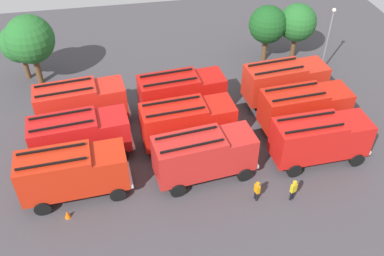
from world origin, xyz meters
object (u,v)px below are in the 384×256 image
fire_truck_5 (304,107)px  tree_1 (30,40)px  tree_0 (20,43)px  firefighter_2 (197,87)px  fire_truck_0 (73,172)px  firefighter_0 (337,93)px  fire_truck_6 (81,102)px  traffic_cone_1 (125,165)px  firefighter_4 (257,190)px  tree_2 (268,25)px  fire_truck_4 (187,122)px  fire_truck_8 (285,81)px  fire_truck_3 (80,135)px  tree_3 (297,23)px  firefighter_3 (325,75)px  traffic_cone_0 (67,214)px  fire_truck_1 (204,154)px  fire_truck_2 (320,138)px  lamppost (328,36)px  firefighter_1 (293,190)px  fire_truck_7 (181,92)px

fire_truck_5 → tree_1: tree_1 is taller
tree_0 → fire_truck_5: bearing=-27.7°
firefighter_2 → tree_0: 16.51m
fire_truck_0 → tree_0: 16.59m
firefighter_0 → fire_truck_6: bearing=65.9°
firefighter_0 → traffic_cone_1: (-18.72, -4.91, -0.69)m
firefighter_4 → tree_0: (-16.79, 18.50, 2.78)m
fire_truck_5 → tree_2: bearing=83.6°
fire_truck_4 → fire_truck_8: same height
fire_truck_3 → tree_3: size_ratio=1.31×
firefighter_3 → traffic_cone_0: bearing=-86.6°
fire_truck_5 → fire_truck_8: same height
fire_truck_0 → firefighter_3: 24.30m
fire_truck_1 → fire_truck_4: (-0.48, 3.74, 0.00)m
fire_truck_5 → fire_truck_8: 3.84m
firefighter_3 → firefighter_2: bearing=-114.7°
tree_0 → traffic_cone_1: bearing=-59.3°
fire_truck_5 → tree_0: bearing=148.2°
fire_truck_4 → tree_3: 17.00m
fire_truck_0 → fire_truck_2: size_ratio=1.01×
firefighter_4 → lamppost: size_ratio=0.24×
fire_truck_2 → firefighter_1: bearing=-135.2°
fire_truck_0 → fire_truck_4: 9.18m
fire_truck_3 → firefighter_4: fire_truck_3 is taller
firefighter_2 → traffic_cone_0: bearing=-18.8°
traffic_cone_0 → tree_0: bearing=103.4°
fire_truck_7 → tree_2: bearing=31.6°
fire_truck_6 → tree_0: bearing=117.1°
tree_0 → fire_truck_8: bearing=-19.8°
fire_truck_1 → firefighter_3: 16.54m
fire_truck_7 → tree_2: (9.65, 7.34, 1.64)m
fire_truck_3 → tree_3: bearing=22.3°
firefighter_4 → traffic_cone_0: size_ratio=2.79×
firefighter_1 → firefighter_2: (-4.00, 13.05, 0.02)m
fire_truck_4 → tree_2: 15.00m
fire_truck_2 → fire_truck_8: (0.07, 7.54, 0.00)m
fire_truck_2 → fire_truck_7: (-8.89, 7.48, 0.00)m
firefighter_2 → tree_3: bearing=138.6°
fire_truck_8 → tree_1: (-21.16, 7.01, 2.32)m
fire_truck_5 → tree_2: (0.46, 11.10, 1.64)m
firefighter_1 → firefighter_2: size_ratio=0.99×
fire_truck_1 → fire_truck_8: 11.57m
fire_truck_3 → fire_truck_4: bearing=-5.2°
tree_1 → fire_truck_0: bearing=-76.0°
firefighter_3 → tree_2: 7.32m
fire_truck_0 → fire_truck_3: (0.40, 3.69, 0.00)m
fire_truck_4 → fire_truck_0: bearing=-160.5°
fire_truck_6 → firefighter_2: size_ratio=4.31×
fire_truck_4 → lamppost: bearing=23.6°
fire_truck_3 → tree_3: tree_3 is taller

